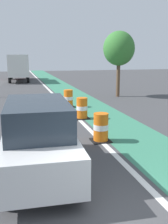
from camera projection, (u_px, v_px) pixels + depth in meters
The scene contains 8 objects.
bike_lane_strip at pixel (90, 106), 17.08m from camera, with size 2.50×80.00×0.01m, color #387F60.
lane_divider_stripe at pixel (67, 107), 16.71m from camera, with size 0.20×80.00×0.01m, color silver.
parked_suv_nearest at pixel (38, 138), 7.28m from camera, with size 2.06×4.67×2.04m.
traffic_barrel_front at pixel (101, 128), 10.14m from camera, with size 0.73×0.73×1.09m.
traffic_barrel_mid at pixel (82, 108), 13.74m from camera, with size 0.73×0.73×1.09m.
traffic_barrel_back at pixel (68, 99), 16.78m from camera, with size 0.73×0.73×1.09m.
delivery_truck_down_block at pixel (18, 66), 32.78m from camera, with size 2.53×7.66×3.23m.
street_tree_sidewalk at pixel (119, 49), 20.33m from camera, with size 2.40×2.40×5.00m.
Camera 1 is at (-2.21, -4.13, 3.26)m, focal length 42.88 mm.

